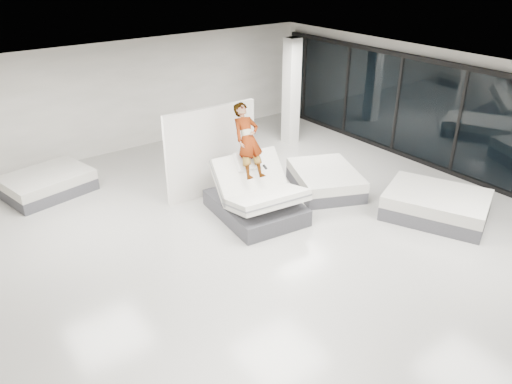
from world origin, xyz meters
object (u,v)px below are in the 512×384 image
(column, at_px, (291,92))
(flat_bed_left_far, at_px, (48,183))
(remote, at_px, (265,167))
(divider_panel, at_px, (211,151))
(flat_bed_right_near, at_px, (436,205))
(flat_bed_right_far, at_px, (325,180))
(person, at_px, (249,155))
(hero_bed, at_px, (256,198))

(column, bearing_deg, flat_bed_left_far, 173.62)
(remote, height_order, divider_panel, divider_panel)
(flat_bed_right_near, height_order, column, column)
(remote, height_order, column, column)
(divider_panel, bearing_deg, flat_bed_right_far, -31.90)
(flat_bed_left_far, bearing_deg, flat_bed_right_far, -35.05)
(flat_bed_left_far, bearing_deg, flat_bed_right_near, -44.08)
(flat_bed_right_far, relative_size, flat_bed_right_near, 0.91)
(person, xyz_separation_m, divider_panel, (-0.19, 1.27, -0.28))
(flat_bed_right_far, height_order, column, column)
(flat_bed_left_far, height_order, column, column)
(hero_bed, bearing_deg, flat_bed_right_near, -37.40)
(person, bearing_deg, column, 44.35)
(hero_bed, xyz_separation_m, flat_bed_right_far, (2.20, 0.04, -0.17))
(flat_bed_left_far, bearing_deg, column, -6.38)
(divider_panel, height_order, column, column)
(person, relative_size, column, 0.54)
(person, distance_m, remote, 0.46)
(flat_bed_right_near, bearing_deg, hero_bed, 142.60)
(person, xyz_separation_m, flat_bed_right_far, (2.17, -0.30, -1.11))
(person, relative_size, flat_bed_right_near, 0.65)
(flat_bed_left_far, distance_m, column, 7.37)
(remote, distance_m, column, 4.81)
(divider_panel, bearing_deg, person, -79.71)
(divider_panel, xyz_separation_m, flat_bed_right_near, (3.39, -4.09, -0.81))
(divider_panel, distance_m, flat_bed_right_near, 5.38)
(hero_bed, distance_m, flat_bed_right_far, 2.21)
(hero_bed, height_order, remote, hero_bed)
(remote, relative_size, flat_bed_right_near, 0.05)
(divider_panel, xyz_separation_m, column, (3.88, 1.61, 0.49))
(hero_bed, bearing_deg, column, 40.83)
(flat_bed_right_near, bearing_deg, divider_panel, 129.67)
(remote, distance_m, flat_bed_right_far, 2.18)
(person, height_order, divider_panel, divider_panel)
(divider_panel, bearing_deg, flat_bed_right_near, -48.53)
(person, relative_size, divider_panel, 0.71)
(remote, distance_m, flat_bed_left_far, 5.56)
(remote, distance_m, divider_panel, 1.69)
(hero_bed, height_order, divider_panel, divider_panel)
(hero_bed, xyz_separation_m, flat_bed_right_near, (3.24, -2.48, -0.14))
(remote, relative_size, flat_bed_left_far, 0.06)
(person, distance_m, flat_bed_right_near, 4.40)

